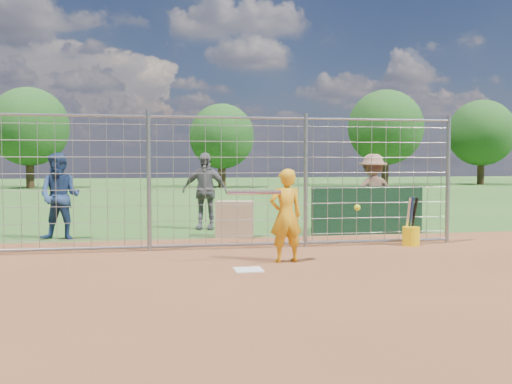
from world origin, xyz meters
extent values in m
plane|color=#2D591E|center=(0.00, 0.00, 0.00)|extent=(100.00, 100.00, 0.00)
plane|color=brown|center=(0.00, -3.00, 0.01)|extent=(18.00, 18.00, 0.00)
cube|color=silver|center=(0.00, -0.20, 0.01)|extent=(0.43, 0.43, 0.02)
cube|color=#11381E|center=(3.40, 3.60, 0.55)|extent=(2.60, 0.20, 1.10)
imported|color=orange|center=(0.73, 0.42, 0.77)|extent=(0.61, 0.44, 1.55)
imported|color=navy|center=(-3.38, 3.90, 0.93)|extent=(1.05, 0.91, 1.86)
imported|color=slate|center=(-0.18, 5.23, 0.95)|extent=(1.19, 0.74, 1.89)
imported|color=#845C48|center=(3.64, 3.86, 0.92)|extent=(1.22, 0.74, 1.85)
cube|color=tan|center=(0.34, 3.64, 0.40)|extent=(0.91, 0.73, 0.80)
cylinder|color=silver|center=(0.17, 0.22, 1.17)|extent=(0.86, 0.12, 0.06)
sphere|color=#D4DF17|center=(1.88, 0.15, 0.91)|extent=(0.10, 0.10, 0.10)
cylinder|color=yellow|center=(3.59, 1.75, 0.19)|extent=(0.34, 0.34, 0.38)
cylinder|color=silver|center=(3.54, 1.80, 0.55)|extent=(0.07, 0.28, 0.84)
cylinder|color=navy|center=(3.61, 1.80, 0.55)|extent=(0.06, 0.21, 0.85)
cylinder|color=black|center=(3.66, 1.80, 0.55)|extent=(0.07, 0.31, 0.83)
cylinder|color=gray|center=(-1.50, 2.00, 1.30)|extent=(0.08, 0.08, 2.60)
cylinder|color=gray|center=(1.50, 2.00, 1.30)|extent=(0.08, 0.08, 2.60)
cylinder|color=gray|center=(4.50, 2.00, 1.30)|extent=(0.08, 0.08, 2.60)
cylinder|color=gray|center=(0.00, 2.00, 2.50)|extent=(9.00, 0.05, 0.05)
cylinder|color=gray|center=(0.00, 2.00, 0.08)|extent=(9.00, 0.05, 0.05)
cube|color=gray|center=(0.00, 2.00, 1.25)|extent=(9.00, 0.02, 2.50)
cylinder|color=#3F2B19|center=(-9.00, 29.00, 1.26)|extent=(0.50, 0.50, 2.52)
sphere|color=#26561E|center=(-9.00, 29.00, 3.85)|extent=(4.90, 4.90, 4.90)
cylinder|color=#3F2B19|center=(3.00, 28.00, 1.08)|extent=(0.50, 0.50, 2.16)
sphere|color=#26561E|center=(3.00, 28.00, 3.30)|extent=(4.20, 4.20, 4.20)
cylinder|color=#3F2B19|center=(14.00, 27.50, 1.30)|extent=(0.50, 0.50, 2.59)
sphere|color=#26561E|center=(14.00, 27.50, 3.96)|extent=(5.04, 5.04, 5.04)
cylinder|color=#3F2B19|center=(22.00, 29.00, 1.22)|extent=(0.50, 0.50, 2.45)
sphere|color=#26561E|center=(22.00, 29.00, 3.74)|extent=(4.76, 4.76, 4.76)
camera|label=1|loc=(-1.43, -8.72, 1.67)|focal=40.00mm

